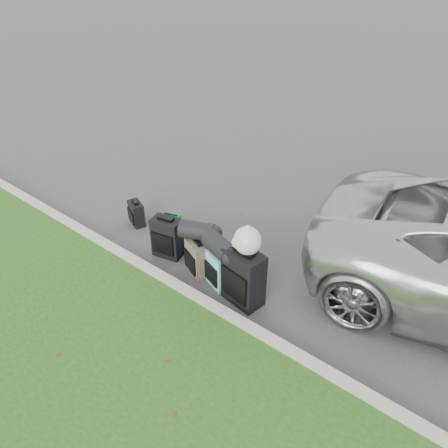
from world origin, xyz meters
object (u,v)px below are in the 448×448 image
Objects in this scene: suitcase_olive at (199,258)px; suitcase_large_black_right at (244,277)px; tote_navy at (194,249)px; suitcase_large_black_left at (167,237)px; suitcase_small_black at (137,214)px; suitcase_teal at (219,269)px; tote_green at (172,224)px.

suitcase_large_black_right is at bearing 18.70° from suitcase_olive.
suitcase_large_black_left is at bearing -132.51° from tote_navy.
suitcase_small_black is 0.65× the size of suitcase_large_black_left.
suitcase_small_black is 0.52× the size of suitcase_large_black_right.
suitcase_large_black_left is 0.47m from tote_navy.
suitcase_large_black_left is 1.18× the size of suitcase_teal.
suitcase_teal reaches higher than tote_navy.
suitcase_olive is (0.70, -0.04, -0.05)m from suitcase_large_black_left.
suitcase_olive is at bearing -42.96° from tote_green.
suitcase_large_black_left reaches higher than tote_navy.
suitcase_large_black_right is 3.12× the size of tote_navy.
tote_green is at bearing 41.76° from suitcase_small_black.
tote_navy is at bearing 178.79° from suitcase_teal.
tote_green is (0.65, 0.23, -0.06)m from suitcase_small_black.
suitcase_small_black is 1.82m from suitcase_olive.
tote_green reaches higher than tote_navy.
suitcase_olive is 0.91m from suitcase_large_black_right.
tote_navy is at bearing 18.96° from suitcase_large_black_left.
suitcase_small_black is at bearing 151.86° from suitcase_large_black_left.
suitcase_large_black_right reaches higher than tote_navy.
tote_green is at bearing 116.62° from suitcase_large_black_left.
suitcase_teal is 2.11× the size of tote_navy.
suitcase_small_black is 0.76× the size of suitcase_olive.
suitcase_teal is at bearing -15.96° from suitcase_large_black_left.
tote_navy is (0.79, -0.29, -0.02)m from tote_green.
suitcase_small_black is 1.45m from tote_navy.
suitcase_large_black_right is at bearing -33.66° from tote_green.
suitcase_small_black is 0.69m from tote_green.
suitcase_teal is (0.41, -0.02, -0.00)m from suitcase_olive.
tote_green is (-1.54, 0.58, -0.13)m from suitcase_teal.
suitcase_small_black is at bearing -167.13° from tote_navy.
suitcase_large_black_left is 2.49× the size of tote_navy.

